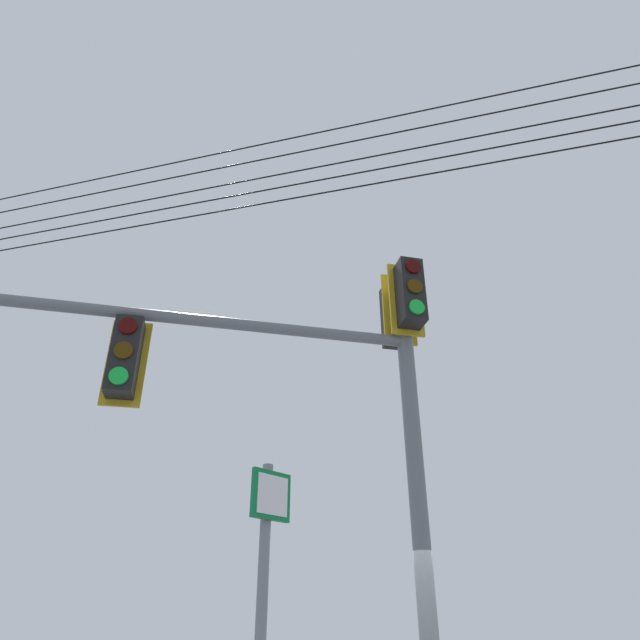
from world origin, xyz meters
TOP-DOWN VIEW (x-y plane):
  - signal_mast_assembly at (0.73, -0.74)m, footprint 5.86×3.57m
  - overhead_wire_span at (0.27, -1.02)m, footprint 10.97×18.06m

SIDE VIEW (x-z plane):
  - signal_mast_assembly at x=0.73m, z-range 1.31..7.35m
  - overhead_wire_span at x=0.27m, z-range 7.29..9.41m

